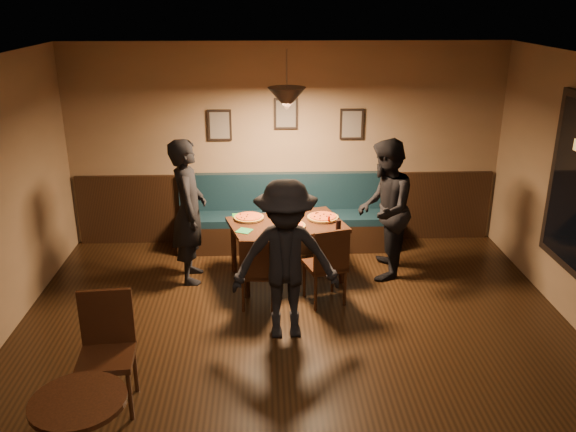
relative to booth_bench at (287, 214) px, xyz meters
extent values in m
plane|color=black|center=(0.00, -3.20, -0.50)|extent=(7.00, 7.00, 0.00)
plane|color=silver|center=(0.00, -3.20, 2.30)|extent=(7.00, 7.00, 0.00)
plane|color=#8C704F|center=(0.00, 0.30, 0.90)|extent=(6.00, 0.00, 6.00)
cube|color=black|center=(0.00, 0.27, 0.00)|extent=(5.88, 0.06, 1.00)
cube|color=black|center=(-0.90, 0.27, 1.20)|extent=(0.32, 0.04, 0.42)
cube|color=black|center=(0.00, 0.27, 1.35)|extent=(0.32, 0.04, 0.42)
cube|color=black|center=(0.90, 0.27, 1.20)|extent=(0.32, 0.04, 0.42)
cone|color=black|center=(-0.04, -0.95, 1.75)|extent=(0.44, 0.44, 0.25)
cube|color=black|center=(-0.04, -0.95, -0.14)|extent=(1.54, 1.20, 0.73)
imported|color=black|center=(-1.23, -0.94, 0.40)|extent=(0.47, 0.68, 1.79)
imported|color=black|center=(1.17, -0.93, 0.38)|extent=(0.86, 1.00, 1.76)
imported|color=black|center=(-0.10, -2.31, 0.35)|extent=(1.12, 0.68, 1.69)
cylinder|color=#BF6E23|center=(-0.50, -0.79, 0.25)|extent=(0.42, 0.42, 0.04)
cylinder|color=gold|center=(0.00, -1.10, 0.25)|extent=(0.43, 0.43, 0.04)
cylinder|color=orange|center=(0.42, -0.83, 0.25)|extent=(0.40, 0.40, 0.04)
cylinder|color=black|center=(0.56, -1.23, 0.30)|extent=(0.07, 0.07, 0.13)
cylinder|color=#950D04|center=(0.48, -1.00, 0.29)|extent=(0.03, 0.03, 0.11)
cube|color=#217F26|center=(-0.65, -0.65, 0.23)|extent=(0.15, 0.15, 0.01)
cube|color=#1E7037|center=(-0.55, -1.20, 0.23)|extent=(0.22, 0.22, 0.01)
cube|color=silver|center=(-0.03, -1.37, 0.23)|extent=(0.18, 0.06, 0.00)
camera|label=1|loc=(-0.30, -7.82, 2.86)|focal=37.44mm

